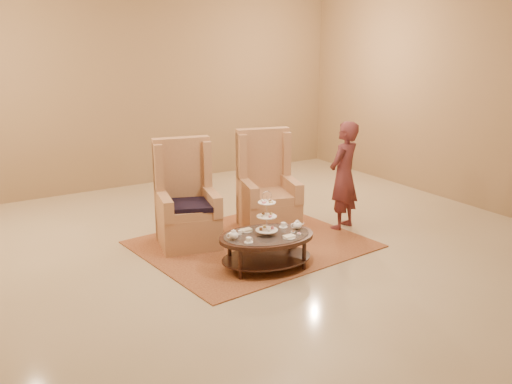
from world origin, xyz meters
TOP-DOWN VIEW (x-y plane):
  - ground at (0.00, 0.00)m, footprint 8.00×8.00m
  - ceiling at (0.00, 0.00)m, footprint 8.00×8.00m
  - wall_back at (0.00, 4.00)m, footprint 8.00×0.04m
  - wall_right at (4.00, 0.00)m, footprint 0.04×8.00m
  - rug at (0.12, 0.33)m, footprint 2.95×2.55m
  - tea_table at (-0.14, -0.42)m, footprint 1.27×1.00m
  - armchair_left at (-0.58, 0.84)m, footprint 0.90×0.92m
  - armchair_right at (0.64, 0.80)m, footprint 0.93×0.95m
  - person at (1.55, 0.22)m, footprint 0.65×0.54m

SIDE VIEW (x-z plane):
  - ground at x=0.00m, z-range 0.00..0.00m
  - ceiling at x=0.00m, z-range -0.01..0.01m
  - rug at x=0.12m, z-range 0.00..0.01m
  - tea_table at x=-0.14m, z-range -0.13..0.82m
  - armchair_left at x=-0.58m, z-range -0.22..1.16m
  - armchair_right at x=0.64m, z-range -0.23..1.17m
  - person at x=1.55m, z-range 0.00..1.53m
  - wall_back at x=0.00m, z-range 0.00..3.50m
  - wall_right at x=4.00m, z-range 0.00..3.50m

